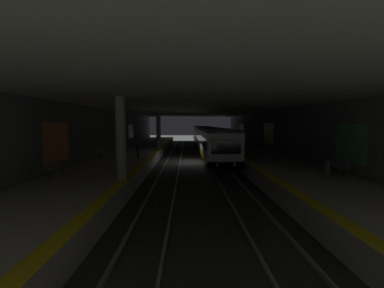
# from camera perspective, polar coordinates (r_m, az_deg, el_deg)

# --- Properties ---
(ground_plane) EXTENTS (120.00, 120.00, 0.00)m
(ground_plane) POSITION_cam_1_polar(r_m,az_deg,el_deg) (26.28, 0.43, -4.27)
(ground_plane) COLOR #2D302D
(track_left) EXTENTS (60.00, 1.53, 0.16)m
(track_left) POSITION_cam_1_polar(r_m,az_deg,el_deg) (26.43, 5.22, -4.07)
(track_left) COLOR gray
(track_left) RESTS_ON ground
(track_right) EXTENTS (60.00, 1.53, 0.16)m
(track_right) POSITION_cam_1_polar(r_m,az_deg,el_deg) (26.30, -4.38, -4.11)
(track_right) COLOR gray
(track_right) RESTS_ON ground
(platform_left) EXTENTS (60.00, 5.30, 1.06)m
(platform_left) POSITION_cam_1_polar(r_m,az_deg,el_deg) (27.19, 14.38, -3.00)
(platform_left) COLOR #B7B2A8
(platform_left) RESTS_ON ground
(platform_right) EXTENTS (60.00, 5.30, 1.06)m
(platform_right) POSITION_cam_1_polar(r_m,az_deg,el_deg) (26.83, -13.71, -3.09)
(platform_right) COLOR #B7B2A8
(platform_right) RESTS_ON ground
(wall_left) EXTENTS (60.00, 0.56, 5.60)m
(wall_left) POSITION_cam_1_polar(r_m,az_deg,el_deg) (27.93, 20.21, 1.75)
(wall_left) COLOR slate
(wall_left) RESTS_ON ground
(wall_right) EXTENTS (60.00, 0.56, 5.60)m
(wall_right) POSITION_cam_1_polar(r_m,az_deg,el_deg) (27.40, -19.74, 1.70)
(wall_right) COLOR slate
(wall_right) RESTS_ON ground
(ceiling_slab) EXTENTS (60.00, 19.40, 0.40)m
(ceiling_slab) POSITION_cam_1_polar(r_m,az_deg,el_deg) (26.01, 0.44, 8.45)
(ceiling_slab) COLOR beige
(ceiling_slab) RESTS_ON wall_left
(pillar_near) EXTENTS (0.56, 0.56, 4.55)m
(pillar_near) POSITION_cam_1_polar(r_m,az_deg,el_deg) (13.88, -16.27, 1.20)
(pillar_near) COLOR gray
(pillar_near) RESTS_ON platform_right
(pillar_far) EXTENTS (0.56, 0.56, 4.55)m
(pillar_far) POSITION_cam_1_polar(r_m,az_deg,el_deg) (31.24, -7.85, 3.25)
(pillar_far) COLOR gray
(pillar_far) RESTS_ON platform_right
(metro_train) EXTENTS (38.81, 2.83, 3.49)m
(metro_train) POSITION_cam_1_polar(r_m,az_deg,el_deg) (37.70, 3.28, 1.58)
(metro_train) COLOR silver
(metro_train) RESTS_ON track_left
(bench_left_near) EXTENTS (1.70, 0.47, 0.86)m
(bench_left_near) POSITION_cam_1_polar(r_m,az_deg,el_deg) (17.47, 30.98, -4.37)
(bench_left_near) COLOR #262628
(bench_left_near) RESTS_ON platform_left
(bench_left_mid) EXTENTS (1.70, 0.47, 0.86)m
(bench_left_mid) POSITION_cam_1_polar(r_m,az_deg,el_deg) (22.16, 23.57, -2.27)
(bench_left_mid) COLOR #262628
(bench_left_mid) RESTS_ON platform_left
(bench_left_far) EXTENTS (1.70, 0.47, 0.86)m
(bench_left_far) POSITION_cam_1_polar(r_m,az_deg,el_deg) (39.71, 12.32, 0.98)
(bench_left_far) COLOR #262628
(bench_left_far) RESTS_ON platform_left
(bench_right_near) EXTENTS (1.70, 0.47, 0.86)m
(bench_right_near) POSITION_cam_1_polar(r_m,az_deg,el_deg) (16.55, -29.40, -4.78)
(bench_right_near) COLOR #262628
(bench_right_near) RESTS_ON platform_right
(bench_right_mid) EXTENTS (1.70, 0.47, 0.86)m
(bench_right_mid) POSITION_cam_1_polar(r_m,az_deg,el_deg) (23.69, -20.41, -1.74)
(bench_right_mid) COLOR #262628
(bench_right_mid) RESTS_ON platform_right
(bench_right_far) EXTENTS (1.70, 0.47, 0.86)m
(bench_right_far) POSITION_cam_1_polar(r_m,az_deg,el_deg) (28.07, -17.32, -0.67)
(bench_right_far) COLOR #262628
(bench_right_far) RESTS_ON platform_right
(person_waiting_near) EXTENTS (0.60, 0.22, 1.55)m
(person_waiting_near) POSITION_cam_1_polar(r_m,az_deg,el_deg) (22.52, -12.58, -1.09)
(person_waiting_near) COLOR #2E2E2E
(person_waiting_near) RESTS_ON platform_right
(person_walking_mid) EXTENTS (0.60, 0.22, 1.61)m
(person_walking_mid) POSITION_cam_1_polar(r_m,az_deg,el_deg) (19.07, -15.46, -2.08)
(person_walking_mid) COLOR black
(person_walking_mid) RESTS_ON platform_right
(trash_bin) EXTENTS (0.44, 0.44, 0.85)m
(trash_bin) POSITION_cam_1_polar(r_m,az_deg,el_deg) (17.05, 28.98, -4.83)
(trash_bin) COLOR #595B5E
(trash_bin) RESTS_ON platform_left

